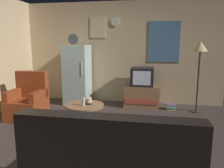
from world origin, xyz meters
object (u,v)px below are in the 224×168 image
object	(u,v)px
mug_ceramic_white	(90,100)
fridge	(77,75)
crt_tv	(142,77)
remote_control	(87,104)
couch	(112,166)
wine_glass	(84,102)
mug_ceramic_tan	(88,101)
coffee_table	(85,116)
book_stack	(171,107)
tv_stand	(142,96)
armchair	(28,102)
standing_lamp	(200,52)

from	to	relation	value
mug_ceramic_white	fridge	bearing A→B (deg)	117.74
crt_tv	remote_control	world-z (taller)	crt_tv
fridge	remote_control	world-z (taller)	fridge
remote_control	couch	xyz separation A→B (m)	(0.80, -1.77, -0.13)
wine_glass	fridge	bearing A→B (deg)	112.69
mug_ceramic_white	remote_control	world-z (taller)	mug_ceramic_white
wine_glass	mug_ceramic_tan	distance (m)	0.20
coffee_table	wine_glass	xyz separation A→B (m)	(0.01, -0.09, 0.29)
mug_ceramic_tan	remote_control	distance (m)	0.12
coffee_table	book_stack	xyz separation A→B (m)	(1.67, 1.40, -0.14)
wine_glass	couch	size ratio (longest dim) A/B	0.09
wine_glass	mug_ceramic_white	xyz separation A→B (m)	(0.03, 0.27, -0.03)
mug_ceramic_white	mug_ceramic_tan	xyz separation A→B (m)	(-0.01, -0.07, 0.00)
fridge	coffee_table	xyz separation A→B (m)	(0.67, -1.55, -0.54)
coffee_table	mug_ceramic_tan	size ratio (longest dim) A/B	8.00
tv_stand	armchair	distance (m)	2.62
tv_stand	book_stack	xyz separation A→B (m)	(0.70, -0.17, -0.19)
book_stack	standing_lamp	bearing A→B (deg)	-6.02
standing_lamp	book_stack	world-z (taller)	standing_lamp
mug_ceramic_tan	fridge	bearing A→B (deg)	116.19
couch	book_stack	size ratio (longest dim) A/B	7.90
standing_lamp	wine_glass	distance (m)	2.76
mug_ceramic_tan	book_stack	distance (m)	2.12
fridge	wine_glass	size ratio (longest dim) A/B	11.80
armchair	crt_tv	bearing A→B (deg)	29.33
mug_ceramic_white	mug_ceramic_tan	distance (m)	0.08
tv_stand	mug_ceramic_tan	xyz separation A→B (m)	(-0.94, -1.45, 0.21)
crt_tv	coffee_table	world-z (taller)	crt_tv
book_stack	coffee_table	bearing A→B (deg)	-140.06
mug_ceramic_tan	crt_tv	bearing A→B (deg)	57.14
remote_control	armchair	world-z (taller)	armchair
book_stack	armchair	bearing A→B (deg)	-159.41
wine_glass	book_stack	size ratio (longest dim) A/B	0.70
fridge	armchair	xyz separation A→B (m)	(-0.64, -1.28, -0.42)
couch	tv_stand	bearing A→B (deg)	87.96
mug_ceramic_tan	book_stack	bearing A→B (deg)	38.25
armchair	book_stack	world-z (taller)	armchair
crt_tv	coffee_table	xyz separation A→B (m)	(-0.97, -1.56, -0.53)
tv_stand	mug_ceramic_tan	bearing A→B (deg)	-122.82
mug_ceramic_tan	remote_control	size ratio (longest dim) A/B	0.60
mug_ceramic_white	remote_control	distance (m)	0.19
remote_control	fridge	bearing A→B (deg)	103.94
tv_stand	couch	distance (m)	3.34
standing_lamp	book_stack	bearing A→B (deg)	173.98
fridge	coffee_table	world-z (taller)	fridge
crt_tv	remote_control	xyz separation A→B (m)	(-0.92, -1.56, -0.31)
book_stack	wine_glass	bearing A→B (deg)	-138.21
armchair	couch	distance (m)	2.98
standing_lamp	wine_glass	world-z (taller)	standing_lamp
mug_ceramic_white	couch	bearing A→B (deg)	-67.58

